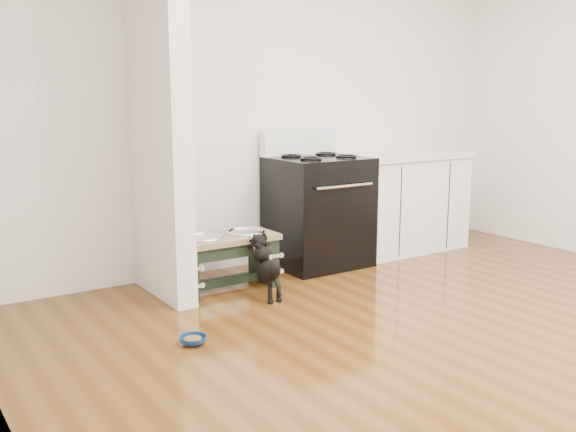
{
  "coord_description": "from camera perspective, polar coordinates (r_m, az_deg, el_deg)",
  "views": [
    {
      "loc": [
        -2.92,
        -2.13,
        1.43
      ],
      "look_at": [
        -0.42,
        1.61,
        0.58
      ],
      "focal_mm": 40.0,
      "sensor_mm": 36.0,
      "label": 1
    }
  ],
  "objects": [
    {
      "name": "puppy",
      "position": [
        4.56,
        -1.99,
        -4.3
      ],
      "size": [
        0.13,
        0.39,
        0.46
      ],
      "color": "black",
      "rests_on": "ground"
    },
    {
      "name": "room_shell",
      "position": [
        3.62,
        20.66,
        13.02
      ],
      "size": [
        5.0,
        5.0,
        5.0
      ],
      "color": "silver",
      "rests_on": "ground"
    },
    {
      "name": "cabinet_run",
      "position": [
        6.06,
        10.07,
        1.26
      ],
      "size": [
        1.24,
        0.64,
        0.91
      ],
      "color": "white",
      "rests_on": "ground"
    },
    {
      "name": "dog_feeder",
      "position": [
        4.77,
        -5.56,
        -3.12
      ],
      "size": [
        0.75,
        0.4,
        0.43
      ],
      "color": "black",
      "rests_on": "ground"
    },
    {
      "name": "partition_wall",
      "position": [
        4.58,
        -11.48,
        9.48
      ],
      "size": [
        0.15,
        0.8,
        2.7
      ],
      "primitive_type": "cube",
      "color": "silver",
      "rests_on": "ground"
    },
    {
      "name": "floor_bowl",
      "position": [
        3.85,
        -8.45,
        -10.87
      ],
      "size": [
        0.2,
        0.2,
        0.05
      ],
      "rotation": [
        0.0,
        0.0,
        -0.31
      ],
      "color": "navy",
      "rests_on": "ground"
    },
    {
      "name": "oven_range",
      "position": [
        5.42,
        2.69,
        0.57
      ],
      "size": [
        0.76,
        0.69,
        1.14
      ],
      "color": "black",
      "rests_on": "ground"
    },
    {
      "name": "ground",
      "position": [
        3.89,
        19.06,
        -11.52
      ],
      "size": [
        5.0,
        5.0,
        0.0
      ],
      "primitive_type": "plane",
      "color": "#4F2B0E",
      "rests_on": "ground"
    }
  ]
}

